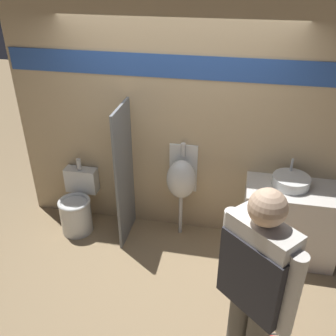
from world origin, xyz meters
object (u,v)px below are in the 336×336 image
cell_phone (266,191)px  person_in_vest (255,285)px  urinal_near_counter (181,179)px  sink_basin (291,181)px  toilet (77,207)px

cell_phone → person_in_vest: (-0.14, -1.50, 0.18)m
cell_phone → urinal_near_counter: 0.98m
urinal_near_counter → person_in_vest: bearing=-65.4°
person_in_vest → sink_basin: bearing=-61.9°
cell_phone → person_in_vest: person_in_vest is taller
toilet → person_in_vest: person_in_vest is taller
urinal_near_counter → cell_phone: bearing=-15.1°
sink_basin → person_in_vest: size_ratio=0.21×
sink_basin → person_in_vest: 1.72m
toilet → person_in_vest: size_ratio=0.48×
toilet → sink_basin: bearing=1.9°
cell_phone → urinal_near_counter: bearing=164.9°
urinal_near_counter → person_in_vest: person_in_vest is taller
urinal_near_counter → person_in_vest: 1.95m
urinal_near_counter → person_in_vest: (0.80, -1.75, 0.30)m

